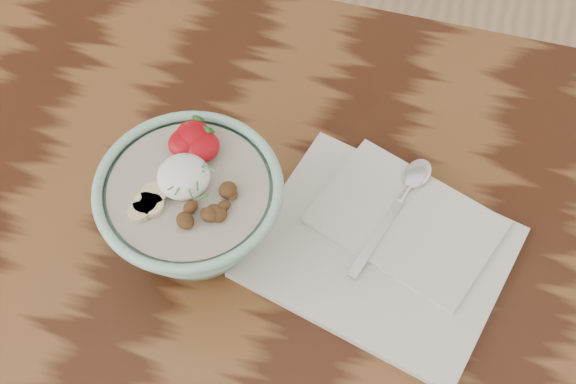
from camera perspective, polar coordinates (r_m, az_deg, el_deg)
name	(u,v)px	position (r cm, az deg, el deg)	size (l,w,h in cm)	color
table	(314,346)	(94.22, 1.87, -10.86)	(160.00, 90.00, 75.00)	#381B0E
breakfast_bowl	(192,207)	(84.41, -6.84, -1.09)	(19.34, 19.34, 12.96)	#95C9B3
napkin	(385,246)	(88.93, 6.93, -3.81)	(31.17, 27.51, 1.64)	silver
spoon	(407,189)	(91.38, 8.49, 0.20)	(6.99, 17.31, 0.92)	silver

